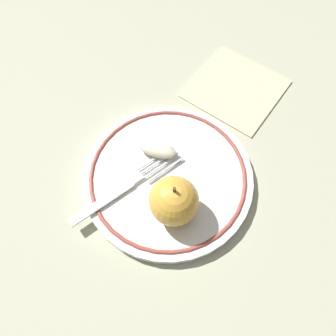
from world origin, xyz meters
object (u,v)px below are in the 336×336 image
(fork, at_px, (124,188))
(plate, at_px, (168,177))
(apple_slice_front, at_px, (157,149))
(napkin_folded, at_px, (236,88))
(apple_red_whole, at_px, (174,201))

(fork, bearing_deg, plate, -17.43)
(apple_slice_front, bearing_deg, napkin_folded, 64.60)
(apple_red_whole, height_order, fork, apple_red_whole)
(apple_red_whole, relative_size, apple_slice_front, 1.27)
(napkin_folded, bearing_deg, fork, 89.64)
(plate, height_order, apple_slice_front, apple_slice_front)
(fork, bearing_deg, apple_red_whole, -61.24)
(plate, relative_size, apple_slice_front, 4.29)
(apple_red_whole, distance_m, fork, 0.08)
(plate, height_order, fork, fork)
(apple_red_whole, xyz_separation_m, fork, (0.07, 0.02, -0.03))
(plate, relative_size, napkin_folded, 1.71)
(apple_red_whole, relative_size, fork, 0.40)
(apple_slice_front, height_order, napkin_folded, apple_slice_front)
(plate, bearing_deg, apple_slice_front, -24.04)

